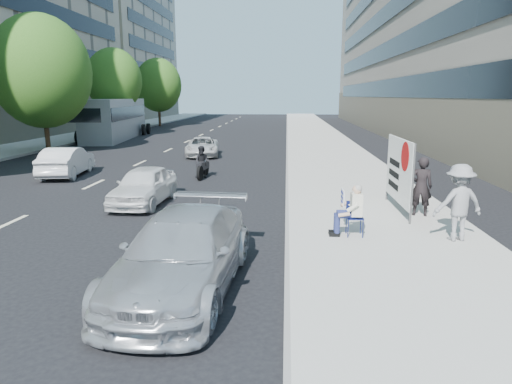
# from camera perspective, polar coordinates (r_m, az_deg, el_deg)

# --- Properties ---
(ground) EXTENTS (160.00, 160.00, 0.00)m
(ground) POSITION_cam_1_polar(r_m,az_deg,el_deg) (10.68, -3.97, -7.70)
(ground) COLOR black
(ground) RESTS_ON ground
(near_sidewalk) EXTENTS (5.00, 120.00, 0.15)m
(near_sidewalk) POSITION_cam_1_polar(r_m,az_deg,el_deg) (30.28, 8.75, 5.17)
(near_sidewalk) COLOR #ABA9A0
(near_sidewalk) RESTS_ON ground
(far_sidewalk) EXTENTS (4.50, 120.00, 0.15)m
(far_sidewalk) POSITION_cam_1_polar(r_m,az_deg,el_deg) (35.21, -27.35, 4.91)
(far_sidewalk) COLOR #ABA9A0
(far_sidewalk) RESTS_ON ground
(far_bldg_north) EXTENTS (22.00, 28.00, 28.00)m
(far_bldg_north) POSITION_cam_1_polar(r_m,az_deg,el_deg) (79.20, -20.73, 18.79)
(far_bldg_north) COLOR tan
(far_bldg_north) RESTS_ON ground
(near_building) EXTENTS (14.00, 70.00, 20.00)m
(near_building) POSITION_cam_1_polar(r_m,az_deg,el_deg) (45.23, 25.43, 19.03)
(near_building) COLOR gray
(near_building) RESTS_ON ground
(tree_far_c) EXTENTS (6.00, 6.00, 8.47)m
(tree_far_c) POSITION_cam_1_polar(r_m,az_deg,el_deg) (31.81, -25.26, 13.45)
(tree_far_c) COLOR #382616
(tree_far_c) RESTS_ON ground
(tree_far_d) EXTENTS (4.80, 4.80, 7.65)m
(tree_far_d) POSITION_cam_1_polar(r_m,az_deg,el_deg) (42.74, -17.35, 13.19)
(tree_far_d) COLOR #382616
(tree_far_d) RESTS_ON ground
(tree_far_e) EXTENTS (5.40, 5.40, 7.89)m
(tree_far_e) POSITION_cam_1_polar(r_m,az_deg,el_deg) (56.05, -12.13, 12.93)
(tree_far_e) COLOR #382616
(tree_far_e) RESTS_ON ground
(seated_protester) EXTENTS (0.83, 1.12, 1.31)m
(seated_protester) POSITION_cam_1_polar(r_m,az_deg,el_deg) (11.56, 11.74, -1.88)
(seated_protester) COLOR navy
(seated_protester) RESTS_ON near_sidewalk
(jogger) EXTENTS (1.31, 0.91, 1.86)m
(jogger) POSITION_cam_1_polar(r_m,az_deg,el_deg) (11.94, 24.00, -1.21)
(jogger) COLOR gray
(jogger) RESTS_ON near_sidewalk
(pedestrian_woman) EXTENTS (0.69, 0.52, 1.73)m
(pedestrian_woman) POSITION_cam_1_polar(r_m,az_deg,el_deg) (14.02, 19.94, 0.66)
(pedestrian_woman) COLOR black
(pedestrian_woman) RESTS_ON near_sidewalk
(protest_banner) EXTENTS (0.08, 3.06, 2.20)m
(protest_banner) POSITION_cam_1_polar(r_m,az_deg,el_deg) (14.33, 17.43, 2.63)
(protest_banner) COLOR #4C4C4C
(protest_banner) RESTS_ON near_sidewalk
(parked_sedan) EXTENTS (2.34, 5.06, 1.43)m
(parked_sedan) POSITION_cam_1_polar(r_m,az_deg,el_deg) (8.68, -9.13, -7.54)
(parked_sedan) COLOR #AFB2B7
(parked_sedan) RESTS_ON ground
(white_sedan_near) EXTENTS (1.65, 3.76, 1.26)m
(white_sedan_near) POSITION_cam_1_polar(r_m,az_deg,el_deg) (15.76, -13.86, 0.80)
(white_sedan_near) COLOR white
(white_sedan_near) RESTS_ON ground
(white_sedan_mid) EXTENTS (1.94, 4.18, 1.33)m
(white_sedan_mid) POSITION_cam_1_polar(r_m,az_deg,el_deg) (22.39, -22.60, 3.54)
(white_sedan_mid) COLOR silver
(white_sedan_mid) RESTS_ON ground
(white_sedan_far) EXTENTS (2.42, 4.29, 1.13)m
(white_sedan_far) POSITION_cam_1_polar(r_m,az_deg,el_deg) (27.81, -6.72, 5.65)
(white_sedan_far) COLOR silver
(white_sedan_far) RESTS_ON ground
(motorcycle) EXTENTS (0.75, 2.05, 1.42)m
(motorcycle) POSITION_cam_1_polar(r_m,az_deg,el_deg) (20.32, -6.70, 3.53)
(motorcycle) COLOR black
(motorcycle) RESTS_ON ground
(bus) EXTENTS (3.81, 12.28, 3.30)m
(bus) POSITION_cam_1_polar(r_m,az_deg,el_deg) (40.61, -17.16, 8.69)
(bus) COLOR gray
(bus) RESTS_ON ground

